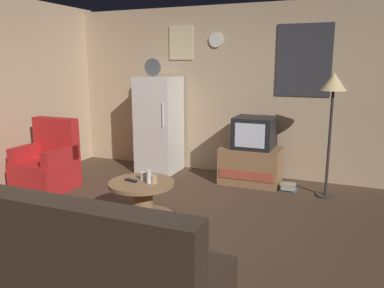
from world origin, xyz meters
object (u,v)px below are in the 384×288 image
at_px(armchair, 48,165).
at_px(couch, 95,277).
at_px(tv_stand, 251,165).
at_px(remote_control, 131,180).
at_px(wine_glass, 149,177).
at_px(fridge, 159,124).
at_px(mug_ceramic_white, 144,176).
at_px(standing_lamp, 333,92).
at_px(mug_ceramic_tan, 154,179).
at_px(crt_tv, 254,133).
at_px(book_stack, 288,187).
at_px(coffee_table, 142,201).

distance_m(armchair, couch, 3.07).
distance_m(tv_stand, remote_control, 2.01).
distance_m(wine_glass, armchair, 1.91).
relative_size(fridge, mug_ceramic_white, 19.67).
height_order(tv_stand, armchair, armchair).
relative_size(tv_stand, standing_lamp, 0.53).
xyz_separation_m(mug_ceramic_tan, armchair, (-1.89, 0.45, -0.15)).
bearing_deg(mug_ceramic_tan, mug_ceramic_white, 158.77).
xyz_separation_m(standing_lamp, mug_ceramic_tan, (-1.68, -1.58, -0.87)).
xyz_separation_m(tv_stand, crt_tv, (0.03, -0.00, 0.48)).
relative_size(crt_tv, mug_ceramic_tan, 6.00).
xyz_separation_m(armchair, couch, (2.29, -2.05, -0.03)).
distance_m(remote_control, couch, 1.70).
distance_m(mug_ceramic_white, mug_ceramic_tan, 0.17).
distance_m(fridge, wine_glass, 2.05).
xyz_separation_m(mug_ceramic_tan, couch, (0.40, -1.59, -0.17)).
bearing_deg(book_stack, standing_lamp, -4.17).
bearing_deg(book_stack, fridge, 173.82).
relative_size(wine_glass, armchair, 0.16).
height_order(crt_tv, armchair, crt_tv).
bearing_deg(book_stack, tv_stand, 166.09).
relative_size(wine_glass, couch, 0.09).
relative_size(fridge, mug_ceramic_tan, 19.67).
bearing_deg(coffee_table, couch, -70.98).
bearing_deg(couch, mug_ceramic_white, 108.64).
bearing_deg(wine_glass, standing_lamp, 42.88).
xyz_separation_m(mug_ceramic_white, book_stack, (1.36, 1.55, -0.43)).
distance_m(tv_stand, wine_glass, 1.92).
bearing_deg(remote_control, mug_ceramic_tan, 19.12).
relative_size(coffee_table, mug_ceramic_tan, 8.00).
xyz_separation_m(fridge, coffee_table, (0.73, -1.84, -0.53)).
xyz_separation_m(mug_ceramic_white, mug_ceramic_tan, (0.16, -0.06, 0.00)).
height_order(remote_control, armchair, armchair).
bearing_deg(crt_tv, fridge, 176.83).
height_order(standing_lamp, remote_control, standing_lamp).
distance_m(fridge, standing_lamp, 2.64).
bearing_deg(wine_glass, tv_stand, 69.14).
relative_size(remote_control, couch, 0.09).
height_order(crt_tv, wine_glass, crt_tv).
distance_m(standing_lamp, remote_control, 2.68).
relative_size(crt_tv, wine_glass, 3.60).
xyz_separation_m(fridge, couch, (1.27, -3.43, -0.44)).
height_order(standing_lamp, armchair, standing_lamp).
height_order(fridge, coffee_table, fridge).
bearing_deg(tv_stand, remote_control, -116.56).
xyz_separation_m(crt_tv, armchair, (-2.55, -1.30, -0.41)).
relative_size(standing_lamp, mug_ceramic_white, 17.67).
distance_m(fridge, coffee_table, 2.05).
bearing_deg(coffee_table, remote_control, -164.70).
bearing_deg(coffee_table, mug_ceramic_tan, 2.05).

